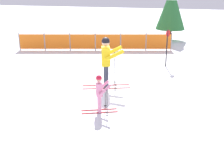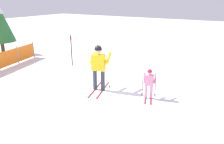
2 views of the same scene
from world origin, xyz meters
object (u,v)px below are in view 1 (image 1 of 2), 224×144
object	(u,v)px
skier_child	(100,91)
conifer_far	(171,7)
trail_marker	(167,44)
skier_adult	(107,58)
safety_fence	(95,42)

from	to	relation	value
skier_child	conifer_far	distance (m)	10.88
trail_marker	conifer_far	bearing A→B (deg)	90.90
skier_adult	conifer_far	size ratio (longest dim) A/B	0.53
skier_child	conifer_far	xyz separation A→B (m)	(1.48, 10.68, 1.41)
skier_adult	skier_child	xyz separation A→B (m)	(0.28, -1.91, -0.42)
skier_adult	skier_child	bearing A→B (deg)	-98.73
safety_fence	conifer_far	distance (m)	5.43
trail_marker	skier_child	bearing A→B (deg)	-107.76
safety_fence	trail_marker	world-z (taller)	trail_marker
skier_child	safety_fence	bearing A→B (deg)	86.62
safety_fence	conifer_far	bearing A→B (deg)	44.61
trail_marker	safety_fence	bearing A→B (deg)	150.52
skier_child	safety_fence	xyz separation A→B (m)	(-2.22, 7.03, -0.16)
safety_fence	trail_marker	distance (m)	4.38
skier_adult	trail_marker	world-z (taller)	skier_adult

